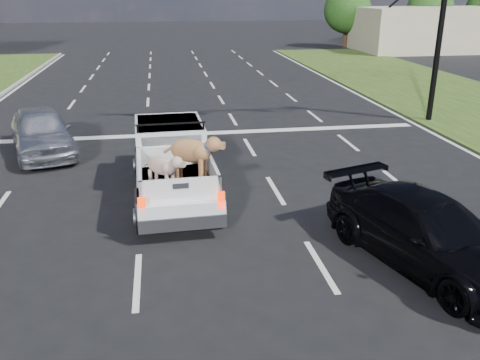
% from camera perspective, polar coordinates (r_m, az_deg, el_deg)
% --- Properties ---
extents(ground, '(160.00, 160.00, 0.00)m').
position_cam_1_polar(ground, '(9.74, -0.96, -10.43)').
color(ground, black).
rests_on(ground, ground).
extents(road_markings, '(17.75, 60.00, 0.01)m').
position_cam_1_polar(road_markings, '(15.70, -4.32, 1.92)').
color(road_markings, silver).
rests_on(road_markings, ground).
extents(building_right, '(12.00, 7.00, 3.60)m').
position_cam_1_polar(building_right, '(48.29, 20.48, 15.57)').
color(building_right, '#BDAD91').
rests_on(building_right, ground).
extents(tree_far_d, '(4.20, 4.20, 5.40)m').
position_cam_1_polar(tree_far_d, '(49.37, 11.97, 18.20)').
color(tree_far_d, '#332114').
rests_on(tree_far_d, ground).
extents(tree_far_e, '(4.20, 4.20, 5.40)m').
position_cam_1_polar(tree_far_e, '(52.68, 20.54, 17.52)').
color(tree_far_e, '#332114').
rests_on(tree_far_e, ground).
extents(pickup_truck, '(2.19, 5.20, 1.92)m').
position_cam_1_polar(pickup_truck, '(12.97, -7.51, 1.98)').
color(pickup_truck, black).
rests_on(pickup_truck, ground).
extents(silver_sedan, '(2.93, 4.67, 1.48)m').
position_cam_1_polar(silver_sedan, '(17.61, -21.41, 5.11)').
color(silver_sedan, silver).
rests_on(silver_sedan, ground).
extents(black_coupe, '(3.23, 5.01, 1.35)m').
position_cam_1_polar(black_coupe, '(10.38, 20.24, -5.52)').
color(black_coupe, black).
rests_on(black_coupe, ground).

